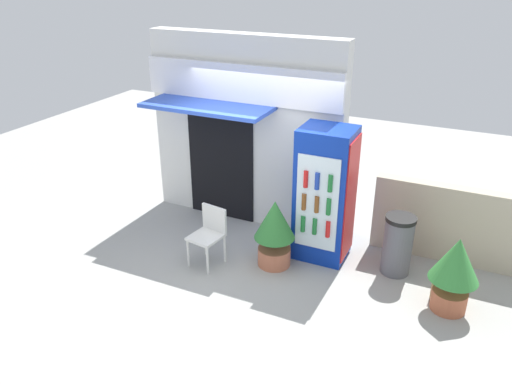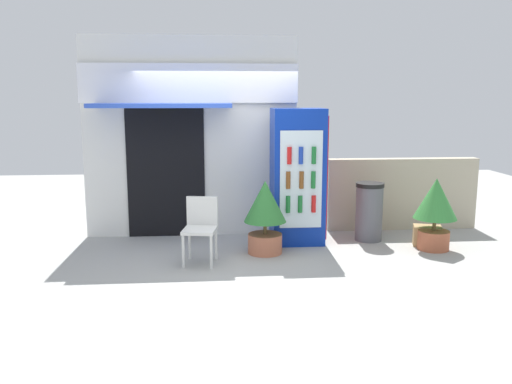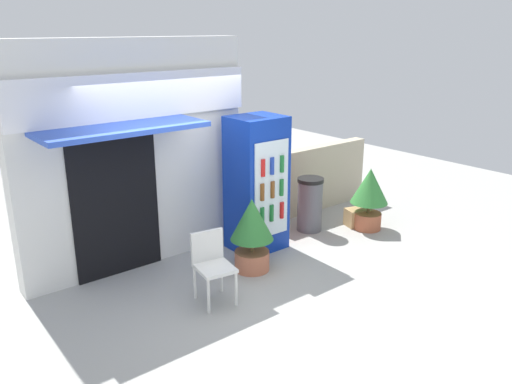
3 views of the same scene
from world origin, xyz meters
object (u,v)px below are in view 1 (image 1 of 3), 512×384
Objects in this scene: plastic_chair at (209,231)px; potted_plant_curbside at (455,268)px; trash_bin at (398,245)px; potted_plant_near_shop at (275,228)px; cardboard_box at (450,290)px; drink_cooler at (325,195)px.

potted_plant_curbside reaches higher than plastic_chair.
plastic_chair is 0.97× the size of trash_bin.
plastic_chair is 0.84× the size of potted_plant_near_shop.
potted_plant_near_shop is (0.87, 0.33, 0.09)m from plastic_chair.
potted_plant_curbside is at bearing -35.94° from trash_bin.
cardboard_box is (3.25, 0.50, -0.35)m from plastic_chair.
potted_plant_near_shop is 2.39m from potted_plant_curbside.
drink_cooler is at bearing 31.82° from plastic_chair.
potted_plant_curbside is (2.39, -0.02, 0.03)m from potted_plant_near_shop.
drink_cooler is 0.86m from potted_plant_near_shop.
potted_plant_curbside is at bearing -86.94° from cardboard_box.
potted_plant_curbside is at bearing 5.36° from plastic_chair.
potted_plant_near_shop is 1.71m from trash_bin.
potted_plant_near_shop is 2.42m from cardboard_box.
plastic_chair is at bearing -159.44° from potted_plant_near_shop.
trash_bin is (1.62, 0.54, -0.15)m from potted_plant_near_shop.
potted_plant_curbside is at bearing -16.95° from drink_cooler.
drink_cooler is 2.25× the size of trash_bin.
drink_cooler is at bearing 45.56° from potted_plant_near_shop.
drink_cooler is 1.95× the size of potted_plant_near_shop.
cardboard_box is at bearing 4.30° from potted_plant_near_shop.
trash_bin is (1.08, -0.01, -0.54)m from drink_cooler.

